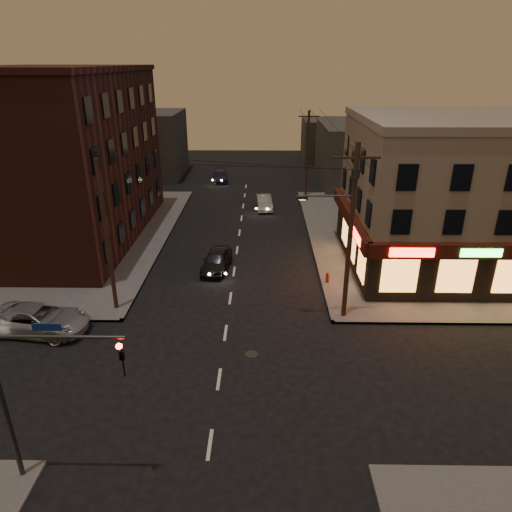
{
  "coord_description": "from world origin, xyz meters",
  "views": [
    {
      "loc": [
        2.02,
        -17.5,
        13.88
      ],
      "look_at": [
        1.64,
        7.38,
        3.2
      ],
      "focal_mm": 32.0,
      "sensor_mm": 36.0,
      "label": 1
    }
  ],
  "objects_px": {
    "sedan_far": "(220,176)",
    "sedan_mid": "(264,202)",
    "sedan_near": "(217,260)",
    "suv_cross": "(38,319)",
    "fire_hydrant": "(328,277)"
  },
  "relations": [
    {
      "from": "suv_cross",
      "to": "fire_hydrant",
      "type": "distance_m",
      "value": 17.8
    },
    {
      "from": "suv_cross",
      "to": "sedan_near",
      "type": "bearing_deg",
      "value": -39.68
    },
    {
      "from": "sedan_near",
      "to": "sedan_mid",
      "type": "height_order",
      "value": "sedan_near"
    },
    {
      "from": "suv_cross",
      "to": "sedan_mid",
      "type": "xyz_separation_m",
      "value": [
        12.48,
        23.09,
        -0.09
      ]
    },
    {
      "from": "suv_cross",
      "to": "fire_hydrant",
      "type": "height_order",
      "value": "suv_cross"
    },
    {
      "from": "suv_cross",
      "to": "sedan_far",
      "type": "xyz_separation_m",
      "value": [
        7.03,
        34.59,
        -0.13
      ]
    },
    {
      "from": "suv_cross",
      "to": "sedan_far",
      "type": "height_order",
      "value": "suv_cross"
    },
    {
      "from": "sedan_far",
      "to": "sedan_mid",
      "type": "bearing_deg",
      "value": -70.28
    },
    {
      "from": "fire_hydrant",
      "to": "suv_cross",
      "type": "bearing_deg",
      "value": -160.03
    },
    {
      "from": "sedan_near",
      "to": "sedan_far",
      "type": "distance_m",
      "value": 26.34
    },
    {
      "from": "sedan_near",
      "to": "fire_hydrant",
      "type": "distance_m",
      "value": 7.98
    },
    {
      "from": "sedan_far",
      "to": "fire_hydrant",
      "type": "xyz_separation_m",
      "value": [
        9.7,
        -28.51,
        -0.1
      ]
    },
    {
      "from": "suv_cross",
      "to": "sedan_near",
      "type": "height_order",
      "value": "suv_cross"
    },
    {
      "from": "sedan_far",
      "to": "sedan_near",
      "type": "bearing_deg",
      "value": -91.21
    },
    {
      "from": "sedan_near",
      "to": "suv_cross",
      "type": "bearing_deg",
      "value": -130.5
    }
  ]
}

